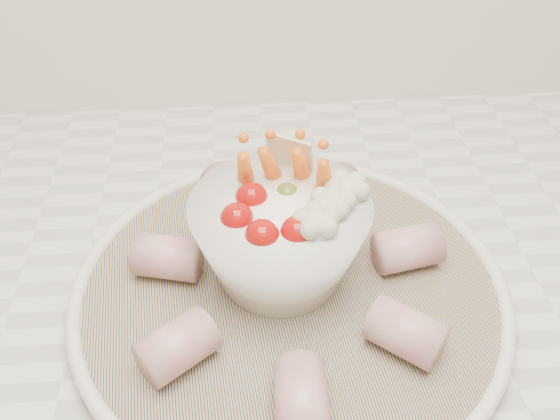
{
  "coord_description": "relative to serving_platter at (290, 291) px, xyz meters",
  "views": [
    {
      "loc": [
        -0.14,
        1.08,
        1.32
      ],
      "look_at": [
        -0.11,
        1.45,
        1.01
      ],
      "focal_mm": 40.0,
      "sensor_mm": 36.0,
      "label": 1
    }
  ],
  "objects": [
    {
      "name": "veggie_bowl",
      "position": [
        -0.01,
        0.02,
        0.05
      ],
      "size": [
        0.15,
        0.15,
        0.11
      ],
      "color": "white",
      "rests_on": "serving_platter"
    },
    {
      "name": "serving_platter",
      "position": [
        0.0,
        0.0,
        0.0
      ],
      "size": [
        0.4,
        0.4,
        0.02
      ],
      "color": "navy",
      "rests_on": "kitchen_counter"
    },
    {
      "name": "cured_meat_rolls",
      "position": [
        -0.0,
        0.0,
        0.02
      ],
      "size": [
        0.26,
        0.28,
        0.04
      ],
      "color": "#AD4F5E",
      "rests_on": "serving_platter"
    }
  ]
}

